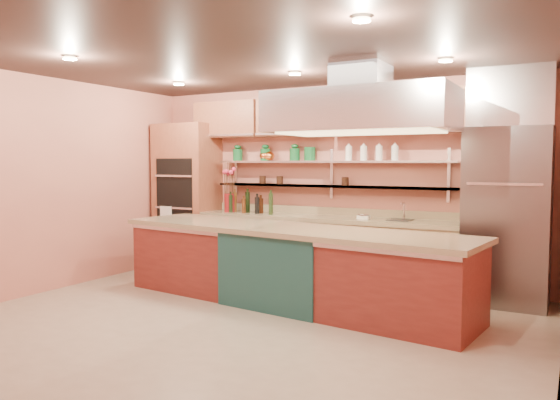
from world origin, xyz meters
The scene contains 20 objects.
floor centered at (0.00, 0.00, -0.01)m, with size 6.00×5.00×0.02m, color gray.
ceiling centered at (0.00, 0.00, 2.80)m, with size 6.00×5.00×0.02m, color black.
wall_back centered at (0.00, 2.50, 1.40)m, with size 6.00×0.04×2.80m, color #B96A57.
wall_front centered at (0.00, -2.50, 1.40)m, with size 6.00×0.04×2.80m, color #B96A57.
wall_left centered at (-3.00, 0.00, 1.40)m, with size 0.04×5.00×2.80m, color #B96A57.
oven_stack centered at (-2.45, 2.18, 1.15)m, with size 0.95×0.64×2.30m, color brown.
refrigerator centered at (2.35, 2.14, 1.05)m, with size 0.95×0.72×2.10m, color slate.
back_counter centered at (-0.05, 2.20, 0.47)m, with size 3.84×0.64×0.93m, color tan.
wall_shelf_lower centered at (-0.05, 2.37, 1.35)m, with size 3.60×0.26×0.03m, color silver.
wall_shelf_upper centered at (-0.05, 2.37, 1.70)m, with size 3.60×0.26×0.03m, color silver.
upper_cabinets centered at (0.00, 2.32, 2.35)m, with size 4.60×0.36×0.55m, color brown.
range_hood centered at (0.97, 0.89, 2.25)m, with size 2.00×1.00×0.45m, color silver.
ceiling_downlights centered at (0.00, 0.20, 2.77)m, with size 4.00×2.80×0.02m, color #FFE5A5.
island centered at (0.07, 0.89, 0.46)m, with size 4.43×0.96×0.92m, color maroon.
flower_vase centered at (-1.61, 2.15, 1.07)m, with size 0.16×0.16×0.28m, color maroon.
oil_bottle_cluster centered at (-1.20, 2.15, 1.06)m, with size 0.83×0.24×0.27m, color black.
kitchen_scale centered at (0.56, 2.15, 0.97)m, with size 0.16×0.12×0.09m, color silver.
bar_faucet centered at (1.08, 2.25, 1.04)m, with size 0.03×0.03×0.23m, color silver.
copper_kettle centered at (-1.04, 2.37, 1.79)m, with size 0.18×0.18×0.14m, color orange.
green_canister centered at (-0.35, 2.37, 1.81)m, with size 0.16×0.16×0.20m, color #104A22.
Camera 1 is at (3.09, -4.79, 1.70)m, focal length 35.00 mm.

